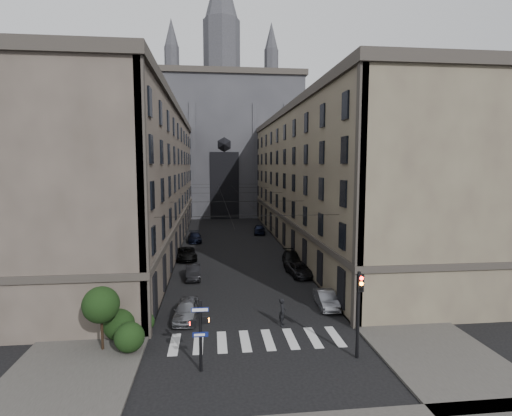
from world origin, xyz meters
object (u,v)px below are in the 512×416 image
object	(u,v)px
car_left_midnear	(193,272)
car_right_far	(259,229)
gothic_tower	(223,137)
car_left_far	(195,237)
car_right_near	(326,299)
traffic_light_right	(359,304)
pedestrian	(282,312)
car_left_near	(187,310)
car_right_midfar	(292,258)
pedestrian_signal_left	(200,331)
car_left_midfar	(186,254)
car_right_midnear	(300,270)

from	to	relation	value
car_left_midnear	car_right_far	bearing A→B (deg)	66.25
gothic_tower	car_right_far	distance (m)	34.95
car_left_far	car_right_near	size ratio (longest dim) A/B	1.18
traffic_light_right	pedestrian	distance (m)	6.75
gothic_tower	car_left_near	size ratio (longest dim) A/B	13.41
car_right_midfar	pedestrian	size ratio (longest dim) A/B	2.53
pedestrian_signal_left	car_left_midfar	world-z (taller)	pedestrian_signal_left
traffic_light_right	car_left_midnear	world-z (taller)	traffic_light_right
car_left_midnear	car_left_midfar	bearing A→B (deg)	95.64
gothic_tower	car_left_midnear	size ratio (longest dim) A/B	14.10
car_left_near	car_right_midfar	bearing A→B (deg)	58.56
car_right_near	pedestrian	xyz separation A→B (m)	(-4.12, -3.16, 0.33)
pedestrian_signal_left	car_left_near	distance (m)	7.80
gothic_tower	pedestrian_signal_left	size ratio (longest dim) A/B	14.50
traffic_light_right	car_right_near	distance (m)	8.86
gothic_tower	pedestrian	size ratio (longest dim) A/B	29.45
pedestrian_signal_left	car_left_midfar	distance (m)	26.67
car_right_near	car_left_midnear	bearing A→B (deg)	142.24
pedestrian_signal_left	traffic_light_right	world-z (taller)	traffic_light_right
pedestrian_signal_left	car_right_far	xyz separation A→B (m)	(8.55, 43.36, -1.57)
gothic_tower	pedestrian_signal_left	world-z (taller)	gothic_tower
car_right_near	pedestrian	world-z (taller)	pedestrian
gothic_tower	car_right_near	xyz separation A→B (m)	(6.20, -64.60, -17.14)
car_right_near	car_right_far	size ratio (longest dim) A/B	0.90
pedestrian	pedestrian_signal_left	bearing A→B (deg)	154.80
gothic_tower	car_left_near	bearing A→B (deg)	-94.10
car_left_near	car_left_far	bearing A→B (deg)	95.51
car_right_midfar	car_right_far	xyz separation A→B (m)	(-1.16, 20.70, 0.03)
traffic_light_right	car_left_far	size ratio (longest dim) A/B	1.11
car_left_midfar	car_right_far	distance (m)	20.09
car_left_midfar	car_right_near	distance (m)	21.40
traffic_light_right	pedestrian	bearing A→B (deg)	123.76
traffic_light_right	car_right_midnear	bearing A→B (deg)	88.28
car_left_far	pedestrian_signal_left	bearing A→B (deg)	-91.42
car_left_near	car_left_midfar	size ratio (longest dim) A/B	0.85
car_right_far	traffic_light_right	bearing A→B (deg)	-82.26
pedestrian_signal_left	car_left_far	bearing A→B (deg)	92.73
car_left_midnear	car_right_midfar	world-z (taller)	car_right_midfar
gothic_tower	car_left_midfar	xyz separation A→B (m)	(-5.90, -46.95, -17.09)
car_left_near	car_right_far	size ratio (longest dim) A/B	0.98
traffic_light_right	car_right_midnear	size ratio (longest dim) A/B	1.14
gothic_tower	car_right_far	size ratio (longest dim) A/B	13.09
car_left_midfar	pedestrian	xyz separation A→B (m)	(7.98, -20.82, 0.28)
car_right_midnear	pedestrian	world-z (taller)	pedestrian
traffic_light_right	car_left_midfar	bearing A→B (deg)	113.78
car_right_midnear	car_right_near	bearing A→B (deg)	-94.93
car_left_near	traffic_light_right	bearing A→B (deg)	-30.21
car_left_midfar	car_right_midfar	xyz separation A→B (m)	(12.10, -3.85, 0.01)
car_right_near	car_right_far	bearing A→B (deg)	94.83
pedestrian_signal_left	car_right_midfar	bearing A→B (deg)	66.80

